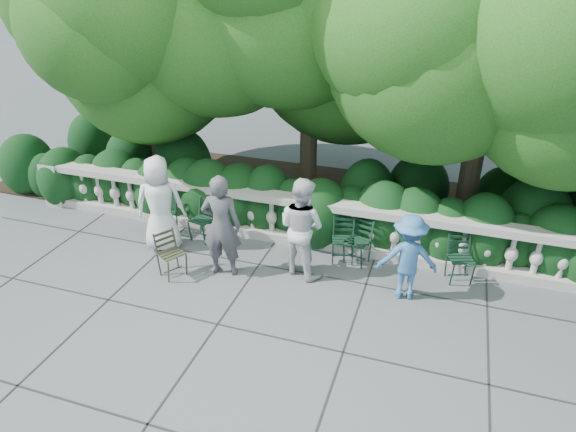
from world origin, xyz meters
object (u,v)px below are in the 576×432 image
(chair_a, at_px, (199,243))
(chair_weathered, at_px, (178,278))
(person_older_blue, at_px, (408,257))
(chair_e, at_px, (352,265))
(chair_d, at_px, (342,265))
(chair_f, at_px, (460,285))
(person_businessman, at_px, (160,204))
(person_woman_grey, at_px, (221,226))
(chair_b, at_px, (162,237))
(person_casual_man, at_px, (302,227))

(chair_a, bearing_deg, chair_weathered, -67.03)
(chair_weathered, bearing_deg, person_older_blue, -48.57)
(chair_e, bearing_deg, chair_weathered, -137.32)
(chair_d, bearing_deg, chair_f, -12.85)
(chair_weathered, xyz_separation_m, person_businessman, (-0.77, 0.89, 0.94))
(chair_weathered, bearing_deg, chair_e, -33.63)
(chair_e, distance_m, person_woman_grey, 2.54)
(chair_b, bearing_deg, person_older_blue, 0.21)
(chair_a, height_order, chair_b, same)
(chair_f, bearing_deg, person_woman_grey, 172.63)
(person_woman_grey, height_order, person_casual_man, person_woman_grey)
(person_woman_grey, xyz_separation_m, person_casual_man, (1.31, 0.46, -0.03))
(chair_a, height_order, person_businessman, person_businessman)
(chair_e, bearing_deg, person_woman_grey, -139.83)
(chair_d, relative_size, person_older_blue, 0.56)
(chair_f, height_order, person_businessman, person_businessman)
(chair_b, relative_size, person_casual_man, 0.46)
(chair_a, height_order, chair_f, same)
(chair_weathered, bearing_deg, chair_f, -43.56)
(person_businessman, xyz_separation_m, person_older_blue, (4.64, -0.14, -0.18))
(chair_a, relative_size, person_older_blue, 0.56)
(chair_a, xyz_separation_m, person_woman_grey, (0.92, -0.79, 0.95))
(chair_b, relative_size, person_woman_grey, 0.44)
(chair_b, height_order, chair_f, same)
(chair_e, height_order, chair_weathered, same)
(chair_a, bearing_deg, person_casual_man, 4.32)
(chair_e, xyz_separation_m, person_woman_grey, (-2.16, -0.93, 0.95))
(chair_d, distance_m, chair_weathered, 2.99)
(chair_b, height_order, person_businessman, person_businessman)
(chair_f, bearing_deg, chair_b, 161.49)
(chair_f, xyz_separation_m, person_businessman, (-5.54, -0.47, 0.94))
(chair_b, xyz_separation_m, chair_weathered, (1.05, -1.21, 0.00))
(chair_e, bearing_deg, person_casual_man, -133.86)
(chair_d, bearing_deg, chair_weathered, -166.40)
(chair_weathered, height_order, person_woman_grey, person_woman_grey)
(person_older_blue, bearing_deg, chair_b, -17.43)
(chair_d, height_order, person_older_blue, person_older_blue)
(chair_e, bearing_deg, chair_d, -151.64)
(person_businessman, height_order, person_casual_man, person_businessman)
(chair_a, relative_size, chair_d, 1.00)
(chair_e, xyz_separation_m, person_casual_man, (-0.85, -0.48, 0.91))
(person_businessman, height_order, person_woman_grey, person_woman_grey)
(chair_f, bearing_deg, person_businessman, 164.93)
(chair_b, xyz_separation_m, person_woman_grey, (1.75, -0.76, 0.95))
(chair_a, xyz_separation_m, chair_e, (3.09, 0.15, 0.00))
(chair_e, relative_size, chair_weathered, 1.00)
(chair_b, relative_size, chair_d, 1.00)
(chair_d, distance_m, person_woman_grey, 2.36)
(chair_a, xyz_separation_m, person_businessman, (-0.55, -0.35, 0.94))
(chair_e, bearing_deg, chair_f, 16.02)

